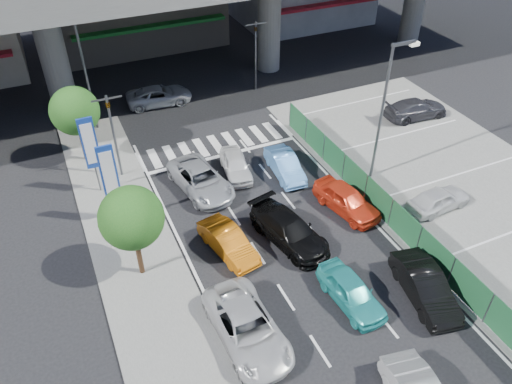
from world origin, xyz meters
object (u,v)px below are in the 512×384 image
hatch_black_mid_right (425,286)px  parked_sedan_dgrey (416,109)px  tree_near (132,218)px  sedan_black_mid (289,230)px  signboard_near (109,175)px  sedan_white_front_mid (236,165)px  taxi_teal_mid (351,292)px  parked_sedan_white (439,199)px  tree_far (75,111)px  street_lamp_left (86,61)px  taxi_orange_right (347,200)px  crossing_wagon_silver (159,96)px  traffic_light_left (110,117)px  traffic_cone (388,201)px  wagon_silver_front_left (201,180)px  traffic_light_right (256,39)px  kei_truck_front_right (285,165)px  signboard_far (90,146)px  taxi_orange_left (228,242)px  street_lamp_right (386,102)px  sedan_white_mid_left (247,328)px

hatch_black_mid_right → parked_sedan_dgrey: hatch_black_mid_right is taller
tree_near → sedan_black_mid: tree_near is taller
signboard_near → sedan_white_front_mid: bearing=12.0°
taxi_teal_mid → parked_sedan_white: 8.39m
tree_far → taxi_teal_mid: size_ratio=1.29×
street_lamp_left → parked_sedan_white: 22.12m
taxi_orange_right → crossing_wagon_silver: size_ratio=0.87×
sedan_black_mid → traffic_light_left: bearing=113.1°
crossing_wagon_silver → traffic_cone: 18.27m
taxi_orange_right → wagon_silver_front_left: bearing=131.0°
hatch_black_mid_right → sedan_white_front_mid: size_ratio=1.17×
hatch_black_mid_right → sedan_black_mid: same height
traffic_light_right → kei_truck_front_right: size_ratio=1.38×
taxi_teal_mid → crossing_wagon_silver: bearing=93.6°
traffic_light_left → signboard_far: 1.93m
taxi_orange_left → crossing_wagon_silver: size_ratio=0.82×
hatch_black_mid_right → parked_sedan_dgrey: (9.82, 12.97, 0.02)m
street_lamp_right → wagon_silver_front_left: bearing=163.2°
tree_near → sedan_white_mid_left: 6.63m
kei_truck_front_right → crossing_wagon_silver: size_ratio=0.82×
signboard_near → hatch_black_mid_right: (11.08, -10.45, -2.37)m
sedan_black_mid → parked_sedan_dgrey: size_ratio=1.06×
kei_truck_front_right → parked_sedan_white: size_ratio=1.04×
traffic_light_right → parked_sedan_white: (2.99, -16.91, -3.26)m
tree_far → hatch_black_mid_right: size_ratio=1.15×
street_lamp_left → sedan_white_front_mid: (6.28, -8.49, -4.16)m
traffic_light_left → tree_near: bearing=-95.7°
tree_near → sedan_white_front_mid: size_ratio=1.34×
kei_truck_front_right → traffic_cone: kei_truck_front_right is taller
sedan_white_mid_left → taxi_orange_left: size_ratio=1.31×
street_lamp_right → signboard_far: 15.69m
hatch_black_mid_right → taxi_orange_left: hatch_black_mid_right is taller
traffic_light_left → street_lamp_left: size_ratio=0.65×
sedan_white_front_mid → signboard_near: bearing=-158.3°
hatch_black_mid_right → wagon_silver_front_left: size_ratio=0.86×
tree_near → sedan_white_mid_left: size_ratio=0.97×
tree_near → taxi_orange_left: size_ratio=1.27×
traffic_light_left → sedan_white_mid_left: size_ratio=1.05×
taxi_orange_right → sedan_white_front_mid: size_ratio=1.13×
wagon_silver_front_left → street_lamp_left: bearing=104.5°
traffic_light_right → taxi_orange_left: traffic_light_right is taller
taxi_teal_mid → kei_truck_front_right: (1.70, 9.64, -0.01)m
tree_far → sedan_black_mid: 14.10m
parked_sedan_white → taxi_orange_right: bearing=62.5°
signboard_near → kei_truck_front_right: (9.74, 0.30, -2.44)m
tree_near → tree_far: size_ratio=1.00×
tree_far → taxi_orange_right: 16.02m
taxi_orange_right → crossing_wagon_silver: taxi_orange_right is taller
traffic_light_left → tree_near: (-0.80, -8.00, -0.55)m
taxi_teal_mid → traffic_cone: taxi_teal_mid is taller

